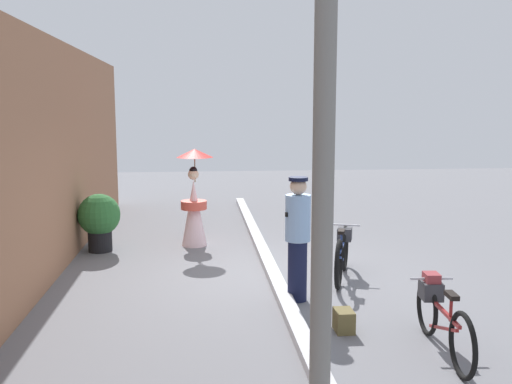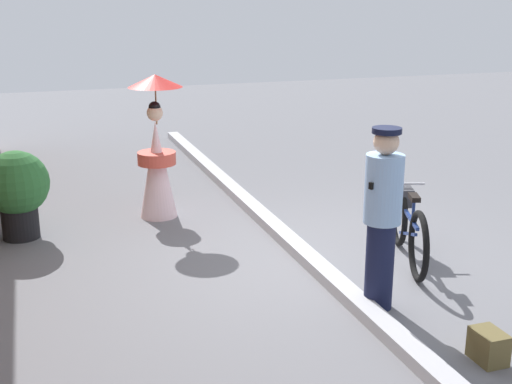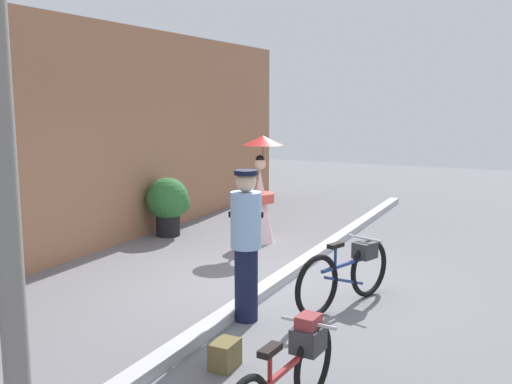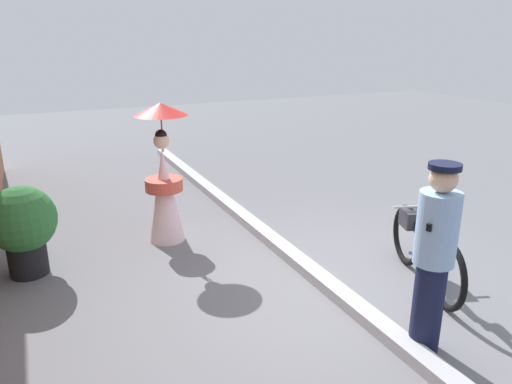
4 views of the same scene
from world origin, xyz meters
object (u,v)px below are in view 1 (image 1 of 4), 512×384
Objects in this scene: person_with_parasol at (194,200)px; bicycle_far_side at (342,252)px; potted_plant_by_door at (100,218)px; backpack_on_pavement at (344,320)px; utility_pole at (324,132)px; person_officer at (298,235)px; bicycle_near_officer at (440,314)px.

bicycle_far_side is at bearing -136.07° from person_with_parasol.
potted_plant_by_door is 3.67× the size of backpack_on_pavement.
backpack_on_pavement is at bearing -158.34° from person_with_parasol.
utility_pole is at bearing -154.72° from potted_plant_by_door.
person_with_parasol is at bearing 10.05° from utility_pole.
person_with_parasol is at bearing -81.13° from potted_plant_by_door.
person_officer is 1.42m from backpack_on_pavement.
bicycle_near_officer is 1.03× the size of person_officer.
backpack_on_pavement is at bearing 55.39° from bicycle_near_officer.
backpack_on_pavement is (-1.14, -0.36, -0.77)m from person_officer.
bicycle_far_side is 1.57× the size of potted_plant_by_door.
bicycle_near_officer is at bearing -124.61° from backpack_on_pavement.
person_with_parasol is (2.36, 2.27, 0.46)m from bicycle_far_side.
person_with_parasol is 0.38× the size of utility_pole.
person_officer is 3.60m from person_with_parasol.
bicycle_near_officer is 1.11m from backpack_on_pavement.
bicycle_near_officer is at bearing -137.76° from potted_plant_by_door.
utility_pole is at bearing -169.95° from person_with_parasol.
backpack_on_pavement is at bearing -140.34° from potted_plant_by_door.
person_with_parasol is (3.31, 1.40, -0.03)m from person_officer.
person_with_parasol is 6.47m from utility_pole.
person_with_parasol is at bearing 27.67° from bicycle_near_officer.
potted_plant_by_door is at bearing 39.66° from backpack_on_pavement.
person_officer is at bearing 17.68° from backpack_on_pavement.
bicycle_far_side is at bearing -117.77° from potted_plant_by_door.
person_with_parasol is (5.06, 2.65, 0.46)m from bicycle_near_officer.
bicycle_far_side reaches higher than bicycle_near_officer.
bicycle_far_side is 0.98× the size of person_officer.
person_officer is 0.92× the size of person_with_parasol.
potted_plant_by_door is 6.79m from utility_pole.
person_with_parasol reaches higher than potted_plant_by_door.
bicycle_far_side is at bearing -42.16° from person_officer.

